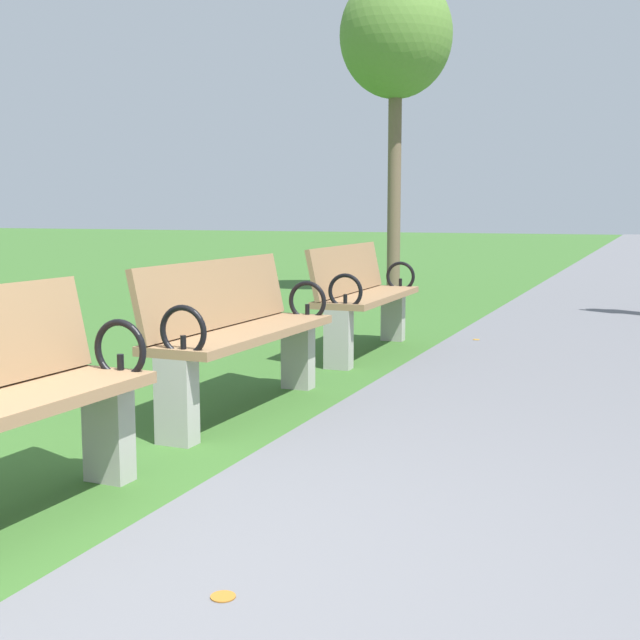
# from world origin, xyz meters

# --- Properties ---
(ground_plane) EXTENTS (80.00, 80.00, 0.00)m
(ground_plane) POSITION_xyz_m (0.00, 0.00, 0.00)
(ground_plane) COLOR #386628
(park_bench_2) EXTENTS (0.50, 1.61, 0.90)m
(park_bench_2) POSITION_xyz_m (-0.50, 2.21, 0.49)
(park_bench_2) COLOR #93704C
(park_bench_2) RESTS_ON ground
(park_bench_3) EXTENTS (0.51, 1.61, 0.90)m
(park_bench_3) POSITION_xyz_m (-0.50, 4.44, 0.49)
(park_bench_3) COLOR #93704C
(park_bench_3) RESTS_ON ground
(tree_2) EXTENTS (1.54, 1.54, 4.41)m
(tree_2) POSITION_xyz_m (-1.74, 9.29, 3.50)
(tree_2) COLOR brown
(tree_2) RESTS_ON ground
(scattered_leaves) EXTENTS (4.68, 8.26, 0.02)m
(scattered_leaves) POSITION_xyz_m (0.14, 2.33, 0.02)
(scattered_leaves) COLOR #AD6B23
(scattered_leaves) RESTS_ON ground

